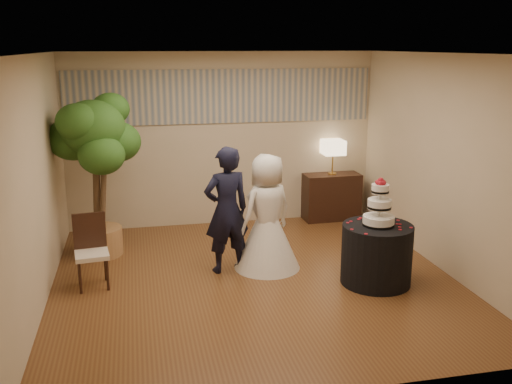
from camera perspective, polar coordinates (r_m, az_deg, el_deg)
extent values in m
cube|color=brown|center=(7.32, -0.11, -8.80)|extent=(5.00, 5.00, 0.00)
cube|color=white|center=(6.72, -0.12, 13.69)|extent=(5.00, 5.00, 0.00)
cube|color=#CAB695|center=(9.30, -3.33, 5.23)|extent=(5.00, 0.06, 2.80)
cube|color=#CAB695|center=(4.56, 6.46, -4.75)|extent=(5.00, 0.06, 2.80)
cube|color=#CAB695|center=(6.83, -21.09, 0.87)|extent=(0.06, 5.00, 2.80)
cube|color=#CAB695|center=(7.79, 18.20, 2.70)|extent=(0.06, 5.00, 2.80)
cube|color=gray|center=(9.20, -3.38, 9.52)|extent=(4.90, 0.02, 0.85)
imported|color=black|center=(7.35, -2.95, -1.82)|extent=(0.68, 0.52, 1.67)
imported|color=white|center=(7.47, 1.14, -2.02)|extent=(1.17, 1.17, 1.55)
cylinder|color=black|center=(7.26, 11.97, -6.11)|extent=(1.01, 1.01, 0.75)
cube|color=black|center=(9.77, 7.55, -0.47)|extent=(0.95, 0.44, 0.79)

